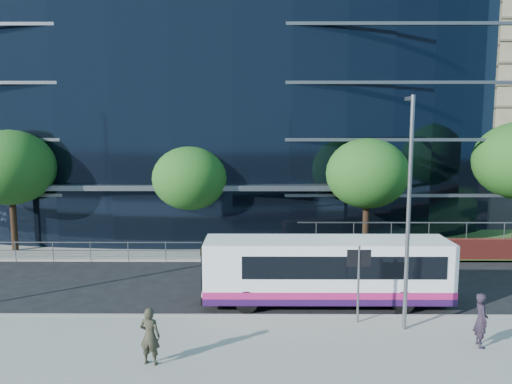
{
  "coord_description": "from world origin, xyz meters",
  "views": [
    {
      "loc": [
        0.97,
        -18.78,
        7.08
      ],
      "look_at": [
        0.79,
        8.0,
        3.62
      ],
      "focal_mm": 35.0,
      "sensor_mm": 36.0,
      "label": 1
    }
  ],
  "objects_px": {
    "tree_far_c": "(367,174)",
    "tree_dist_e": "(455,149)",
    "tree_far_b": "(190,178)",
    "streetlight_east": "(409,207)",
    "pedestrian_b": "(150,336)",
    "city_bus": "(328,270)",
    "tree_far_a": "(10,168)",
    "street_sign": "(359,268)",
    "pedestrian": "(481,320)"
  },
  "relations": [
    {
      "from": "tree_far_b",
      "to": "tree_far_c",
      "type": "height_order",
      "value": "tree_far_c"
    },
    {
      "from": "street_sign",
      "to": "pedestrian",
      "type": "distance_m",
      "value": 4.19
    },
    {
      "from": "tree_far_b",
      "to": "pedestrian",
      "type": "distance_m",
      "value": 17.39
    },
    {
      "from": "street_sign",
      "to": "city_bus",
      "type": "xyz_separation_m",
      "value": [
        -0.75,
        2.26,
        -0.74
      ]
    },
    {
      "from": "tree_dist_e",
      "to": "streetlight_east",
      "type": "xyz_separation_m",
      "value": [
        -18.0,
        -42.17,
        -0.1
      ]
    },
    {
      "from": "tree_far_a",
      "to": "tree_far_b",
      "type": "height_order",
      "value": "tree_far_a"
    },
    {
      "from": "tree_far_a",
      "to": "streetlight_east",
      "type": "bearing_deg",
      "value": -30.46
    },
    {
      "from": "tree_far_b",
      "to": "streetlight_east",
      "type": "distance_m",
      "value": 14.74
    },
    {
      "from": "streetlight_east",
      "to": "pedestrian",
      "type": "height_order",
      "value": "streetlight_east"
    },
    {
      "from": "street_sign",
      "to": "city_bus",
      "type": "relative_size",
      "value": 0.28
    },
    {
      "from": "tree_far_a",
      "to": "tree_dist_e",
      "type": "bearing_deg",
      "value": 39.96
    },
    {
      "from": "street_sign",
      "to": "tree_dist_e",
      "type": "xyz_separation_m",
      "value": [
        19.5,
        41.59,
        2.39
      ]
    },
    {
      "from": "streetlight_east",
      "to": "pedestrian_b",
      "type": "xyz_separation_m",
      "value": [
        -8.24,
        -2.67,
        -3.43
      ]
    },
    {
      "from": "street_sign",
      "to": "tree_dist_e",
      "type": "relative_size",
      "value": 0.43
    },
    {
      "from": "city_bus",
      "to": "pedestrian_b",
      "type": "distance_m",
      "value": 8.15
    },
    {
      "from": "tree_far_c",
      "to": "pedestrian_b",
      "type": "xyz_separation_m",
      "value": [
        -9.24,
        -13.84,
        -3.52
      ]
    },
    {
      "from": "pedestrian",
      "to": "tree_far_a",
      "type": "bearing_deg",
      "value": 63.66
    },
    {
      "from": "city_bus",
      "to": "street_sign",
      "type": "bearing_deg",
      "value": -71.69
    },
    {
      "from": "tree_far_a",
      "to": "tree_far_b",
      "type": "xyz_separation_m",
      "value": [
        10.0,
        0.5,
        -0.65
      ]
    },
    {
      "from": "tree_far_b",
      "to": "pedestrian",
      "type": "height_order",
      "value": "tree_far_b"
    },
    {
      "from": "tree_far_a",
      "to": "street_sign",
      "type": "bearing_deg",
      "value": -31.17
    },
    {
      "from": "tree_far_c",
      "to": "tree_dist_e",
      "type": "height_order",
      "value": "same"
    },
    {
      "from": "pedestrian_b",
      "to": "tree_dist_e",
      "type": "bearing_deg",
      "value": -107.87
    },
    {
      "from": "tree_far_b",
      "to": "streetlight_east",
      "type": "bearing_deg",
      "value": -52.37
    },
    {
      "from": "streetlight_east",
      "to": "street_sign",
      "type": "bearing_deg",
      "value": 158.64
    },
    {
      "from": "tree_far_a",
      "to": "tree_far_c",
      "type": "height_order",
      "value": "tree_far_a"
    },
    {
      "from": "tree_dist_e",
      "to": "streetlight_east",
      "type": "relative_size",
      "value": 0.81
    },
    {
      "from": "tree_far_a",
      "to": "pedestrian_b",
      "type": "distance_m",
      "value": 17.95
    },
    {
      "from": "tree_dist_e",
      "to": "pedestrian_b",
      "type": "xyz_separation_m",
      "value": [
        -26.24,
        -44.84,
        -3.52
      ]
    },
    {
      "from": "tree_far_a",
      "to": "pedestrian",
      "type": "distance_m",
      "value": 24.79
    },
    {
      "from": "tree_far_a",
      "to": "streetlight_east",
      "type": "height_order",
      "value": "streetlight_east"
    },
    {
      "from": "street_sign",
      "to": "pedestrian",
      "type": "relative_size",
      "value": 1.6
    },
    {
      "from": "tree_far_a",
      "to": "tree_far_b",
      "type": "bearing_deg",
      "value": 2.86
    },
    {
      "from": "tree_far_b",
      "to": "tree_far_c",
      "type": "distance_m",
      "value": 10.02
    },
    {
      "from": "tree_dist_e",
      "to": "tree_far_a",
      "type": "bearing_deg",
      "value": -140.04
    },
    {
      "from": "tree_far_c",
      "to": "city_bus",
      "type": "relative_size",
      "value": 0.66
    },
    {
      "from": "tree_far_a",
      "to": "tree_dist_e",
      "type": "height_order",
      "value": "tree_far_a"
    },
    {
      "from": "tree_far_c",
      "to": "streetlight_east",
      "type": "height_order",
      "value": "streetlight_east"
    },
    {
      "from": "city_bus",
      "to": "pedestrian_b",
      "type": "xyz_separation_m",
      "value": [
        -5.99,
        -5.51,
        -0.39
      ]
    },
    {
      "from": "tree_dist_e",
      "to": "pedestrian_b",
      "type": "relative_size",
      "value": 3.77
    },
    {
      "from": "tree_far_b",
      "to": "pedestrian_b",
      "type": "relative_size",
      "value": 3.5
    },
    {
      "from": "city_bus",
      "to": "pedestrian_b",
      "type": "height_order",
      "value": "city_bus"
    },
    {
      "from": "tree_far_c",
      "to": "pedestrian",
      "type": "bearing_deg",
      "value": -85.36
    },
    {
      "from": "street_sign",
      "to": "tree_far_b",
      "type": "xyz_separation_m",
      "value": [
        -7.5,
        11.09,
        2.06
      ]
    },
    {
      "from": "tree_far_b",
      "to": "streetlight_east",
      "type": "relative_size",
      "value": 0.76
    },
    {
      "from": "pedestrian",
      "to": "pedestrian_b",
      "type": "relative_size",
      "value": 1.01
    },
    {
      "from": "tree_far_c",
      "to": "city_bus",
      "type": "distance_m",
      "value": 9.47
    },
    {
      "from": "tree_far_a",
      "to": "streetlight_east",
      "type": "distance_m",
      "value": 22.05
    },
    {
      "from": "tree_far_b",
      "to": "streetlight_east",
      "type": "height_order",
      "value": "streetlight_east"
    },
    {
      "from": "tree_dist_e",
      "to": "street_sign",
      "type": "bearing_deg",
      "value": -115.12
    }
  ]
}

